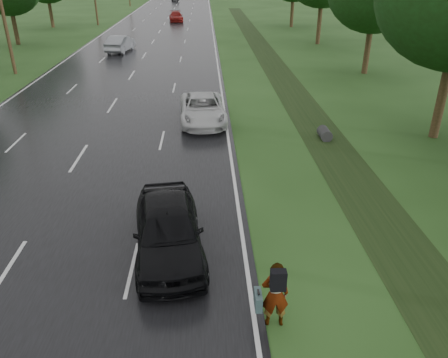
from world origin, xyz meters
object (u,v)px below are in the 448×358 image
at_px(dark_sedan, 168,229).
at_px(silver_sedan, 120,43).
at_px(pedestrian, 274,294).
at_px(white_pickup, 203,109).

relative_size(dark_sedan, silver_sedan, 1.04).
bearing_deg(silver_sedan, pedestrian, 114.12).
distance_m(pedestrian, dark_sedan, 3.97).
distance_m(pedestrian, white_pickup, 15.00).
bearing_deg(dark_sedan, silver_sedan, 95.01).
xyz_separation_m(pedestrian, white_pickup, (-1.68, 14.91, -0.16)).
xyz_separation_m(white_pickup, dark_sedan, (-0.98, -11.96, 0.11)).
height_order(dark_sedan, silver_sedan, dark_sedan).
relative_size(pedestrian, white_pickup, 0.35).
bearing_deg(dark_sedan, white_pickup, 78.42).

